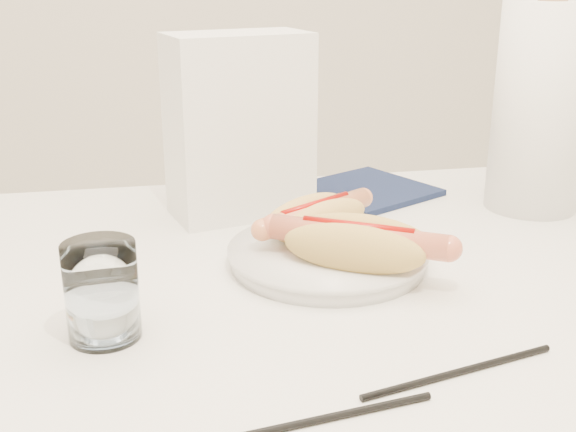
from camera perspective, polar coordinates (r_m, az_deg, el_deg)
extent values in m
cube|color=white|center=(0.79, 1.63, -6.70)|extent=(1.20, 0.80, 0.04)
cylinder|color=silver|center=(1.44, 20.27, -12.05)|extent=(0.04, 0.04, 0.71)
cylinder|color=silver|center=(0.82, 3.16, -3.34)|extent=(0.29, 0.29, 0.02)
ellipsoid|color=#E1B15A|center=(0.84, 2.96, -0.37)|extent=(0.13, 0.10, 0.05)
ellipsoid|color=#E1B15A|center=(0.86, 1.47, 0.14)|extent=(0.13, 0.10, 0.05)
ellipsoid|color=#E1B15A|center=(0.86, 2.20, -0.79)|extent=(0.13, 0.11, 0.03)
cylinder|color=#D6794B|center=(0.85, 2.21, 0.25)|extent=(0.16, 0.11, 0.03)
cylinder|color=#990A05|center=(0.85, 2.22, 0.94)|extent=(0.09, 0.06, 0.01)
ellipsoid|color=tan|center=(0.76, 5.19, -2.59)|extent=(0.15, 0.11, 0.05)
ellipsoid|color=tan|center=(0.79, 5.85, -1.68)|extent=(0.15, 0.11, 0.05)
ellipsoid|color=tan|center=(0.78, 5.50, -2.96)|extent=(0.15, 0.12, 0.03)
cylinder|color=#D06849|center=(0.77, 5.54, -1.67)|extent=(0.18, 0.12, 0.03)
cylinder|color=#990A05|center=(0.76, 5.57, -0.82)|extent=(0.11, 0.07, 0.01)
cylinder|color=white|center=(0.67, -14.56, -5.80)|extent=(0.07, 0.07, 0.09)
cylinder|color=black|center=(0.56, 2.26, -15.90)|extent=(0.19, 0.04, 0.01)
cylinder|color=black|center=(0.63, 13.49, -11.92)|extent=(0.19, 0.05, 0.01)
cube|color=white|center=(0.97, -3.90, 7.13)|extent=(0.20, 0.14, 0.24)
cube|color=#121B39|center=(1.09, 6.30, 2.07)|extent=(0.22, 0.22, 0.01)
cylinder|color=white|center=(1.04, 19.39, 8.04)|extent=(0.14, 0.14, 0.28)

